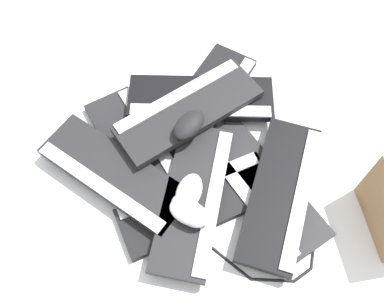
{
  "coord_description": "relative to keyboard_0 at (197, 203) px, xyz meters",
  "views": [
    {
      "loc": [
        0.57,
        -0.01,
        1.11
      ],
      "look_at": [
        -0.0,
        -0.05,
        0.04
      ],
      "focal_mm": 40.0,
      "sensor_mm": 36.0,
      "label": 1
    }
  ],
  "objects": [
    {
      "name": "keyboard_3",
      "position": [
        -0.15,
        -0.18,
        0.0
      ],
      "size": [
        0.45,
        0.37,
        0.03
      ],
      "color": "#232326",
      "rests_on": "ground"
    },
    {
      "name": "cable_0",
      "position": [
        0.14,
        0.2,
        -0.01
      ],
      "size": [
        0.17,
        0.31,
        0.01
      ],
      "color": "black",
      "rests_on": "ground"
    },
    {
      "name": "mouse_2",
      "position": [
        0.05,
        -0.02,
        0.07
      ],
      "size": [
        0.1,
        0.13,
        0.04
      ],
      "primitive_type": "ellipsoid",
      "rotation": [
        0.0,
        0.0,
        1.18
      ],
      "color": "silver",
      "rests_on": "keyboard_4"
    },
    {
      "name": "mouse_1",
      "position": [
        0.05,
        -0.02,
        0.07
      ],
      "size": [
        0.12,
        0.13,
        0.04
      ],
      "primitive_type": "ellipsoid",
      "rotation": [
        0.0,
        0.0,
        0.86
      ],
      "color": "#B7B7BC",
      "rests_on": "keyboard_4"
    },
    {
      "name": "mouse_3",
      "position": [
        -0.19,
        -0.04,
        0.1
      ],
      "size": [
        0.13,
        0.12,
        0.04
      ],
      "primitive_type": "ellipsoid",
      "rotation": [
        0.0,
        0.0,
        2.56
      ],
      "color": "black",
      "rests_on": "keyboard_8"
    },
    {
      "name": "keyboard_4",
      "position": [
        -0.0,
        -0.01,
        0.03
      ],
      "size": [
        0.46,
        0.21,
        0.03
      ],
      "color": "#232326",
      "rests_on": "keyboard_0"
    },
    {
      "name": "ground_plane",
      "position": [
        -0.14,
        0.02,
        -0.01
      ],
      "size": [
        3.2,
        3.2,
        0.0
      ],
      "primitive_type": "plane",
      "color": "white"
    },
    {
      "name": "mouse_0",
      "position": [
        -0.0,
        -0.02,
        0.07
      ],
      "size": [
        0.12,
        0.09,
        0.04
      ],
      "primitive_type": "ellipsoid",
      "rotation": [
        0.0,
        0.0,
        2.88
      ],
      "color": "silver",
      "rests_on": "keyboard_4"
    },
    {
      "name": "keyboard_2",
      "position": [
        -0.34,
        0.0,
        0.0
      ],
      "size": [
        0.46,
        0.33,
        0.03
      ],
      "color": "black",
      "rests_on": "ground"
    },
    {
      "name": "keyboard_7",
      "position": [
        -0.06,
        -0.24,
        0.03
      ],
      "size": [
        0.35,
        0.45,
        0.03
      ],
      "color": "#232326",
      "rests_on": "keyboard_3"
    },
    {
      "name": "keyboard_1",
      "position": [
        -0.06,
        0.17,
        0.0
      ],
      "size": [
        0.44,
        0.39,
        0.03
      ],
      "color": "#232326",
      "rests_on": "ground"
    },
    {
      "name": "keyboard_6",
      "position": [
        -0.04,
        0.23,
        0.03
      ],
      "size": [
        0.46,
        0.25,
        0.03
      ],
      "color": "black",
      "rests_on": "keyboard_1"
    },
    {
      "name": "keyboard_0",
      "position": [
        0.0,
        0.0,
        0.0
      ],
      "size": [
        0.34,
        0.46,
        0.03
      ],
      "color": "black",
      "rests_on": "ground"
    },
    {
      "name": "keyboard_5",
      "position": [
        -0.33,
        -0.01,
        0.03
      ],
      "size": [
        0.17,
        0.45,
        0.03
      ],
      "color": "black",
      "rests_on": "keyboard_2"
    },
    {
      "name": "keyboard_8",
      "position": [
        -0.26,
        -0.04,
        0.06
      ],
      "size": [
        0.39,
        0.44,
        0.03
      ],
      "color": "#232326",
      "rests_on": "keyboard_5"
    }
  ]
}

